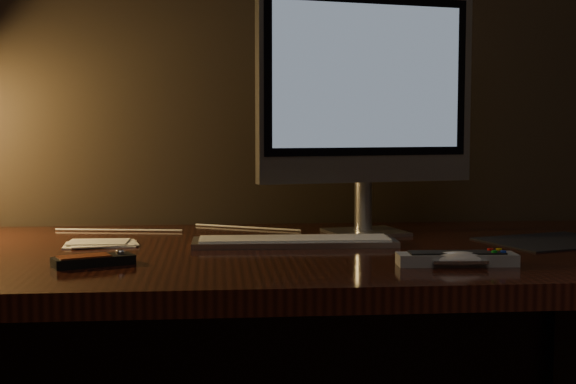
{
  "coord_description": "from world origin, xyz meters",
  "views": [
    {
      "loc": [
        -0.07,
        0.38,
        0.98
      ],
      "look_at": [
        0.06,
        1.73,
        0.87
      ],
      "focal_mm": 50.0,
      "sensor_mm": 36.0,
      "label": 1
    }
  ],
  "objects": [
    {
      "name": "mouse",
      "position": [
        0.32,
        1.64,
        0.76
      ],
      "size": [
        0.09,
        0.05,
        0.02
      ],
      "primitive_type": "ellipsoid",
      "rotation": [
        0.0,
        0.0,
        -0.06
      ],
      "color": "white",
      "rests_on": "desk"
    },
    {
      "name": "papers",
      "position": [
        -0.29,
        1.92,
        0.75
      ],
      "size": [
        0.14,
        0.1,
        0.01
      ],
      "primitive_type": "cube",
      "rotation": [
        0.0,
        0.0,
        0.08
      ],
      "color": "white",
      "rests_on": "desk"
    },
    {
      "name": "desk",
      "position": [
        0.0,
        1.93,
        0.62
      ],
      "size": [
        1.6,
        0.75,
        0.75
      ],
      "color": "black",
      "rests_on": "ground"
    },
    {
      "name": "cable",
      "position": [
        -0.14,
        2.13,
        0.75
      ],
      "size": [
        0.51,
        0.2,
        0.0
      ],
      "primitive_type": "cylinder",
      "rotation": [
        0.0,
        1.57,
        -0.37
      ],
      "color": "white",
      "rests_on": "desk"
    },
    {
      "name": "keyboard",
      "position": [
        0.08,
        1.89,
        0.76
      ],
      "size": [
        0.39,
        0.12,
        0.01
      ],
      "primitive_type": "cube",
      "rotation": [
        0.0,
        0.0,
        -0.02
      ],
      "color": "silver",
      "rests_on": "desk"
    },
    {
      "name": "monitor",
      "position": [
        0.25,
        2.03,
        1.05
      ],
      "size": [
        0.47,
        0.17,
        0.5
      ],
      "rotation": [
        0.0,
        0.0,
        0.22
      ],
      "color": "silver",
      "rests_on": "desk"
    },
    {
      "name": "mousepad",
      "position": [
        0.59,
        1.88,
        0.75
      ],
      "size": [
        0.3,
        0.26,
        0.0
      ],
      "primitive_type": "cube",
      "rotation": [
        0.0,
        0.0,
        0.31
      ],
      "color": "black",
      "rests_on": "desk"
    },
    {
      "name": "tv_remote",
      "position": [
        0.33,
        1.65,
        0.76
      ],
      "size": [
        0.2,
        0.06,
        0.03
      ],
      "rotation": [
        0.0,
        0.0,
        -0.05
      ],
      "color": "gray",
      "rests_on": "desk"
    },
    {
      "name": "media_remote",
      "position": [
        -0.27,
        1.7,
        0.76
      ],
      "size": [
        0.14,
        0.1,
        0.02
      ],
      "rotation": [
        0.0,
        0.0,
        0.41
      ],
      "color": "black",
      "rests_on": "desk"
    }
  ]
}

